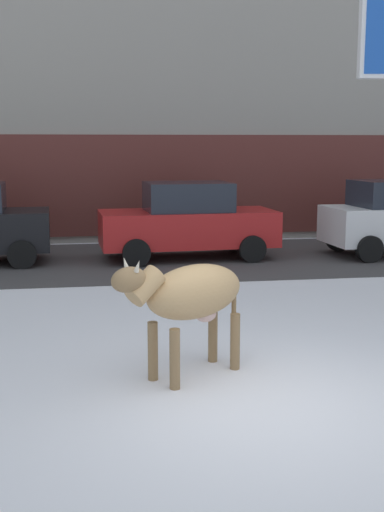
# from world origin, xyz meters

# --- Properties ---
(ground_plane) EXTENTS (120.00, 120.00, 0.00)m
(ground_plane) POSITION_xyz_m (0.00, 0.00, 0.00)
(ground_plane) COLOR white
(road_strip) EXTENTS (60.00, 5.60, 0.01)m
(road_strip) POSITION_xyz_m (0.00, 8.96, 0.00)
(road_strip) COLOR #423F3F
(road_strip) RESTS_ON ground
(building_facade) EXTENTS (44.00, 6.10, 13.00)m
(building_facade) POSITION_xyz_m (0.00, 14.98, 6.48)
(building_facade) COLOR gray
(building_facade) RESTS_ON ground
(cow_tan) EXTENTS (1.81, 1.40, 1.54)m
(cow_tan) POSITION_xyz_m (-0.61, 0.96, 0.99)
(cow_tan) COLOR tan
(cow_tan) RESTS_ON ground
(car_red_sedan) EXTENTS (4.29, 2.16, 1.84)m
(car_red_sedan) POSITION_xyz_m (0.57, 9.07, 0.91)
(car_red_sedan) COLOR red
(car_red_sedan) RESTS_ON ground
(pedestrian_near_billboard) EXTENTS (0.36, 0.24, 1.73)m
(pedestrian_near_billboard) POSITION_xyz_m (1.46, 12.19, 0.88)
(pedestrian_near_billboard) COLOR #282833
(pedestrian_near_billboard) RESTS_ON ground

